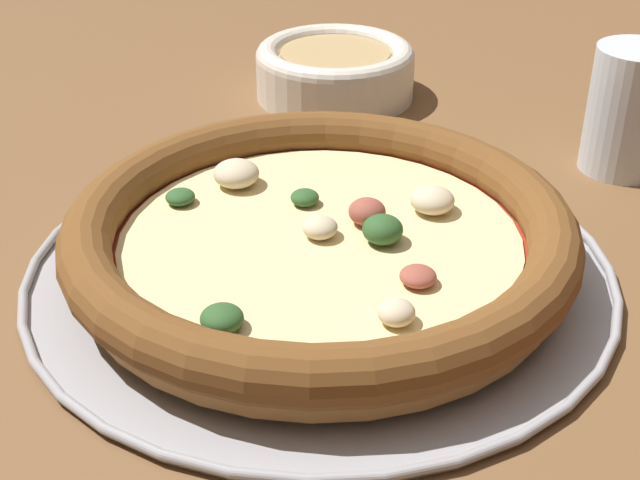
{
  "coord_description": "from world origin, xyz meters",
  "views": [
    {
      "loc": [
        -0.27,
        0.38,
        0.3
      ],
      "look_at": [
        0.0,
        0.0,
        0.02
      ],
      "focal_mm": 50.0,
      "sensor_mm": 36.0,
      "label": 1
    }
  ],
  "objects": [
    {
      "name": "ground_plane",
      "position": [
        0.0,
        0.0,
        0.0
      ],
      "size": [
        3.0,
        3.0,
        0.0
      ],
      "primitive_type": "plane",
      "color": "brown"
    },
    {
      "name": "pizza_tray",
      "position": [
        0.0,
        0.0,
        0.0
      ],
      "size": [
        0.36,
        0.36,
        0.01
      ],
      "color": "#9E9EA3",
      "rests_on": "ground_plane"
    },
    {
      "name": "pizza",
      "position": [
        0.0,
        -0.0,
        0.03
      ],
      "size": [
        0.31,
        0.31,
        0.04
      ],
      "color": "#BC7F42",
      "rests_on": "pizza_tray"
    },
    {
      "name": "bowl_near",
      "position": [
        0.16,
        -0.25,
        0.03
      ],
      "size": [
        0.14,
        0.14,
        0.05
      ],
      "color": "silver",
      "rests_on": "ground_plane"
    },
    {
      "name": "drinking_cup",
      "position": [
        -0.1,
        -0.25,
        0.05
      ],
      "size": [
        0.06,
        0.06,
        0.09
      ],
      "color": "silver",
      "rests_on": "ground_plane"
    }
  ]
}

